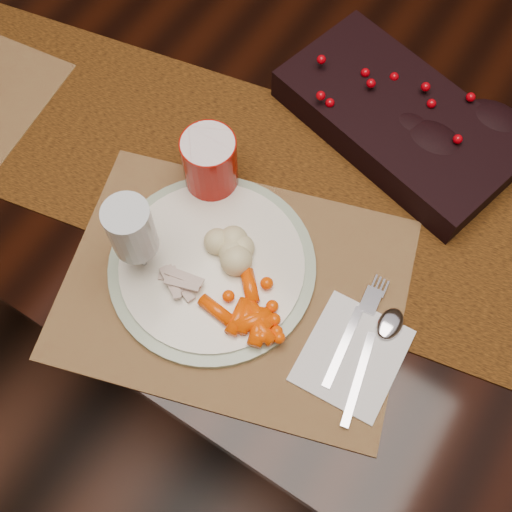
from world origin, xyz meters
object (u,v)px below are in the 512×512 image
Objects in this scene: centerpiece at (399,117)px; placemat_main at (235,288)px; dinner_plate at (212,266)px; red_cup at (210,165)px; napkin at (352,356)px; dining_table at (330,242)px; turkey_shreds at (174,281)px; mashed_potatoes at (233,242)px; baby_carrots at (246,307)px; wine_glass at (136,243)px.

centerpiece is 0.36m from placemat_main.
dinner_plate is 2.70× the size of red_cup.
centerpiece is at bearing 105.03° from napkin.
dining_table is 0.42m from centerpiece.
centerpiece is 5.22× the size of turkey_shreds.
turkey_shreds reaches higher than dining_table.
dinner_plate is 3.89× the size of mashed_potatoes.
red_cup reaches higher than napkin.
dining_table is 24.18× the size of mashed_potatoes.
centerpiece reaches higher than dining_table.
mashed_potatoes reaches higher than napkin.
baby_carrots reaches higher than napkin.
centerpiece is 2.19× the size of wine_glass.
red_cup is (-0.12, 0.12, 0.06)m from placemat_main.
napkin is (0.12, -0.35, -0.03)m from centerpiece.
mashed_potatoes is (-0.03, 0.04, 0.04)m from placemat_main.
placemat_main is at bearing 32.36° from turkey_shreds.
mashed_potatoes is 0.22m from napkin.
baby_carrots reaches higher than dining_table.
turkey_shreds is 0.26m from napkin.
dinner_plate is 0.08m from baby_carrots.
mashed_potatoes is 0.52× the size of napkin.
wine_glass reaches higher than red_cup.
napkin is 0.32m from wine_glass.
placemat_main is at bearing 145.94° from baby_carrots.
dining_table is at bearing 79.94° from mashed_potatoes.
mashed_potatoes is at bearing 42.89° from wine_glass.
dinner_plate is (-0.04, 0.01, 0.01)m from placemat_main.
wine_glass reaches higher than napkin.
dining_table is at bearing 78.79° from dinner_plate.
red_cup reaches higher than dining_table.
turkey_shreds reaches higher than napkin.
turkey_shreds is (-0.03, -0.05, 0.01)m from dinner_plate.
napkin is at bearing 8.19° from wine_glass.
centerpiece is at bearing 62.45° from placemat_main.
mashed_potatoes is at bearing -40.87° from red_cup.
placemat_main reaches higher than dining_table.
dining_table is at bearing 69.64° from placemat_main.
turkey_shreds is 0.42× the size of wine_glass.
centerpiece reaches higher than baby_carrots.
turkey_shreds is at bearing -173.42° from napkin.
red_cup is 0.16m from wine_glass.
dinner_plate is (-0.06, -0.31, 0.39)m from dining_table.
napkin is (0.25, 0.05, -0.02)m from turkey_shreds.
mashed_potatoes is at bearing -107.06° from centerpiece.
wine_glass reaches higher than mashed_potatoes.
baby_carrots is 0.15m from napkin.
mashed_potatoes is at bearing -100.06° from dining_table.
dinner_plate reaches higher than placemat_main.
mashed_potatoes is at bearing 70.40° from dinner_plate.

